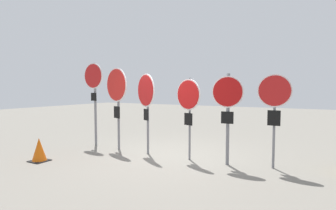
% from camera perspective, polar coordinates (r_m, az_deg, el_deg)
% --- Properties ---
extents(ground_plane, '(40.00, 40.00, 0.00)m').
position_cam_1_polar(ground_plane, '(6.81, -0.23, -11.24)').
color(ground_plane, gray).
extents(stop_sign_0, '(0.77, 0.15, 2.52)m').
position_cam_1_polar(stop_sign_0, '(8.28, -15.83, 4.03)').
color(stop_sign_0, slate).
rests_on(stop_sign_0, ground).
extents(stop_sign_1, '(0.92, 0.30, 2.33)m').
position_cam_1_polar(stop_sign_1, '(7.56, -11.10, 2.99)').
color(stop_sign_1, slate).
rests_on(stop_sign_1, ground).
extents(stop_sign_2, '(0.78, 0.43, 2.13)m').
position_cam_1_polar(stop_sign_2, '(6.91, -4.80, 1.98)').
color(stop_sign_2, slate).
rests_on(stop_sign_2, ground).
extents(stop_sign_3, '(0.72, 0.27, 2.00)m').
position_cam_1_polar(stop_sign_3, '(6.32, 4.47, 1.08)').
color(stop_sign_3, slate).
rests_on(stop_sign_3, ground).
extents(stop_sign_4, '(0.71, 0.15, 2.08)m').
position_cam_1_polar(stop_sign_4, '(6.01, 12.85, 0.57)').
color(stop_sign_4, slate).
rests_on(stop_sign_4, ground).
extents(stop_sign_5, '(0.71, 0.11, 2.05)m').
position_cam_1_polar(stop_sign_5, '(6.04, 22.15, 1.25)').
color(stop_sign_5, slate).
rests_on(stop_sign_5, ground).
extents(traffic_cone_0, '(0.40, 0.40, 0.56)m').
position_cam_1_polar(traffic_cone_0, '(7.07, -26.24, -8.74)').
color(traffic_cone_0, black).
rests_on(traffic_cone_0, ground).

